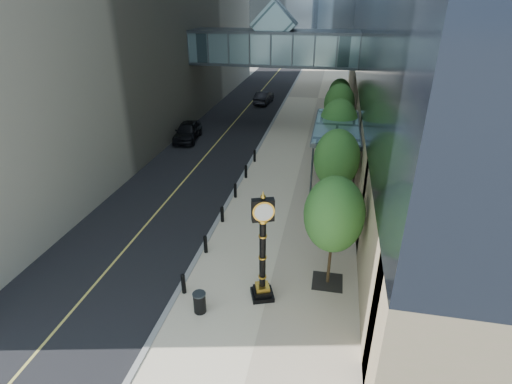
% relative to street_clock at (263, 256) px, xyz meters
% --- Properties ---
extents(ground, '(320.00, 320.00, 0.00)m').
position_rel_street_clock_xyz_m(ground, '(-0.79, -1.42, -2.26)').
color(ground, gray).
rests_on(ground, ground).
extents(road, '(8.00, 180.00, 0.02)m').
position_rel_street_clock_xyz_m(road, '(-7.79, 38.58, -2.25)').
color(road, black).
rests_on(road, ground).
extents(sidewalk, '(8.00, 180.00, 0.06)m').
position_rel_street_clock_xyz_m(sidewalk, '(0.21, 38.58, -2.23)').
color(sidewalk, beige).
rests_on(sidewalk, ground).
extents(curb, '(0.25, 180.00, 0.07)m').
position_rel_street_clock_xyz_m(curb, '(-3.79, 38.58, -2.23)').
color(curb, gray).
rests_on(curb, ground).
extents(skywalk, '(17.00, 4.20, 5.80)m').
position_rel_street_clock_xyz_m(skywalk, '(-3.79, 26.58, 5.45)').
color(skywalk, slate).
rests_on(skywalk, ground).
extents(entrance_canopy, '(3.00, 8.00, 4.38)m').
position_rel_street_clock_xyz_m(entrance_canopy, '(2.69, 12.58, 1.93)').
color(entrance_canopy, '#383F44').
rests_on(entrance_canopy, ground).
extents(bollard_row, '(0.20, 16.20, 0.90)m').
position_rel_street_clock_xyz_m(bollard_row, '(-3.49, 7.58, -1.75)').
color(bollard_row, black).
rests_on(bollard_row, sidewalk).
extents(street_trees, '(2.71, 28.42, 5.57)m').
position_rel_street_clock_xyz_m(street_trees, '(2.81, 13.54, 1.37)').
color(street_trees, black).
rests_on(street_trees, sidewalk).
extents(street_clock, '(1.22, 1.22, 5.08)m').
position_rel_street_clock_xyz_m(street_clock, '(0.00, 0.00, 0.00)').
color(street_clock, black).
rests_on(street_clock, sidewalk).
extents(trash_bin, '(0.68, 0.68, 0.90)m').
position_rel_street_clock_xyz_m(trash_bin, '(-2.41, -1.42, -1.75)').
color(trash_bin, black).
rests_on(trash_bin, sidewalk).
extents(pedestrian, '(0.57, 0.38, 1.52)m').
position_rel_street_clock_xyz_m(pedestrian, '(1.56, 7.52, -1.44)').
color(pedestrian, beige).
rests_on(pedestrian, sidewalk).
extents(car_near, '(2.47, 5.03, 1.65)m').
position_rel_street_clock_xyz_m(car_near, '(-10.61, 19.71, -1.42)').
color(car_near, black).
rests_on(car_near, road).
extents(car_far, '(1.91, 4.55, 1.46)m').
position_rel_street_clock_xyz_m(car_far, '(-6.21, 34.68, -1.51)').
color(car_far, black).
rests_on(car_far, road).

